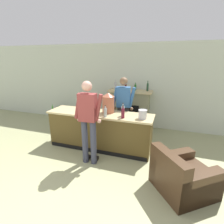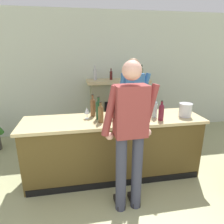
% 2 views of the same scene
% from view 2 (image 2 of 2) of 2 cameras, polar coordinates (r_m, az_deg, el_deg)
% --- Properties ---
extents(wall_back_panel, '(12.00, 0.07, 2.75)m').
position_cam_2_polar(wall_back_panel, '(4.70, -4.65, 10.60)').
color(wall_back_panel, beige).
rests_on(wall_back_panel, ground_plane).
extents(bar_counter, '(2.68, 0.70, 0.95)m').
position_cam_2_polar(bar_counter, '(3.15, 0.49, -10.08)').
color(bar_counter, brown).
rests_on(bar_counter, ground_plane).
extents(fireplace_stone, '(1.39, 0.52, 1.61)m').
position_cam_2_polar(fireplace_stone, '(4.66, 1.62, 1.57)').
color(fireplace_stone, gray).
rests_on(fireplace_stone, ground_plane).
extents(person_customer, '(0.66, 0.32, 1.84)m').
position_cam_2_polar(person_customer, '(2.29, 5.17, -6.18)').
color(person_customer, '#383B4C').
rests_on(person_customer, ground_plane).
extents(person_bartender, '(0.65, 0.35, 1.80)m').
position_cam_2_polar(person_bartender, '(3.61, 5.78, 2.32)').
color(person_bartender, '#3C383B').
rests_on(person_bartender, ground_plane).
extents(copper_dispenser, '(0.31, 0.34, 0.50)m').
position_cam_2_polar(copper_dispenser, '(3.03, 3.77, 3.51)').
color(copper_dispenser, '#B06246').
rests_on(copper_dispenser, bar_counter).
extents(ice_bucket_steel, '(0.20, 0.20, 0.20)m').
position_cam_2_polar(ice_bucket_steel, '(3.23, 20.23, 0.55)').
color(ice_bucket_steel, silver).
rests_on(ice_bucket_steel, bar_counter).
extents(wine_bottle_chardonnay_pale, '(0.08, 0.08, 0.31)m').
position_cam_2_polar(wine_bottle_chardonnay_pale, '(3.05, 12.11, 1.05)').
color(wine_bottle_chardonnay_pale, '#A3BEC3').
rests_on(wine_bottle_chardonnay_pale, bar_counter).
extents(wine_bottle_rose_blush, '(0.08, 0.08, 0.34)m').
position_cam_2_polar(wine_bottle_rose_blush, '(2.91, -3.84, 0.88)').
color(wine_bottle_rose_blush, '#193C20').
rests_on(wine_bottle_rose_blush, bar_counter).
extents(wine_bottle_merlot_tall, '(0.08, 0.08, 0.29)m').
position_cam_2_polar(wine_bottle_merlot_tall, '(2.94, 13.89, 0.14)').
color(wine_bottle_merlot_tall, maroon).
rests_on(wine_bottle_merlot_tall, bar_counter).
extents(wine_bottle_burgundy_dark, '(0.08, 0.08, 0.30)m').
position_cam_2_polar(wine_bottle_burgundy_dark, '(2.78, -3.24, -0.30)').
color(wine_bottle_burgundy_dark, brown).
rests_on(wine_bottle_burgundy_dark, bar_counter).
extents(wine_bottle_riesling_slim, '(0.08, 0.08, 0.34)m').
position_cam_2_polar(wine_bottle_riesling_slim, '(3.05, -5.50, 1.60)').
color(wine_bottle_riesling_slim, brown).
rests_on(wine_bottle_riesling_slim, bar_counter).
extents(wine_bottle_cabernet_heavy, '(0.07, 0.07, 0.28)m').
position_cam_2_polar(wine_bottle_cabernet_heavy, '(2.75, 6.56, -0.80)').
color(wine_bottle_cabernet_heavy, '#A7BABE').
rests_on(wine_bottle_cabernet_heavy, bar_counter).
extents(wine_glass_back_row, '(0.08, 0.08, 0.17)m').
position_cam_2_polar(wine_glass_back_row, '(2.95, -7.21, 0.33)').
color(wine_glass_back_row, silver).
rests_on(wine_glass_back_row, bar_counter).
extents(wine_glass_front_left, '(0.09, 0.09, 0.17)m').
position_cam_2_polar(wine_glass_front_left, '(2.92, -0.95, 0.24)').
color(wine_glass_front_left, silver).
rests_on(wine_glass_front_left, bar_counter).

